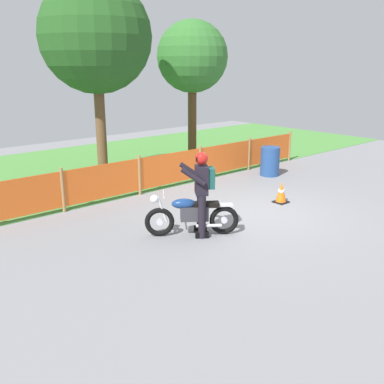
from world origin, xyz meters
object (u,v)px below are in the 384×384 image
at_px(rider_lead, 202,189).
at_px(spare_drum, 270,161).
at_px(traffic_cone, 281,192).
at_px(motorcycle_lead, 191,215).

relative_size(rider_lead, spare_drum, 1.92).
height_order(rider_lead, traffic_cone, rider_lead).
relative_size(motorcycle_lead, traffic_cone, 2.97).
xyz_separation_m(traffic_cone, spare_drum, (1.95, 1.96, 0.18)).
bearing_deg(motorcycle_lead, traffic_cone, -140.65).
relative_size(rider_lead, traffic_cone, 3.19).
distance_m(rider_lead, traffic_cone, 3.01).
distance_m(motorcycle_lead, spare_drum, 5.46).
distance_m(motorcycle_lead, traffic_cone, 3.09).
xyz_separation_m(rider_lead, traffic_cone, (2.91, 0.27, -0.69)).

